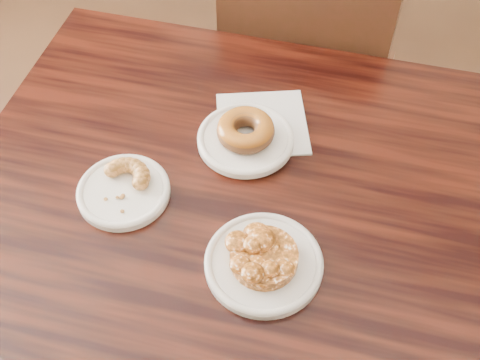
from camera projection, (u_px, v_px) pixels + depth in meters
The scene contains 9 objects.
cafe_table at pixel (220, 312), 1.26m from camera, with size 0.87×0.87×0.75m, color black.
chair_far at pixel (311, 85), 1.58m from camera, with size 0.41×0.41×0.90m, color black, non-canonical shape.
napkin at pixel (262, 123), 1.08m from camera, with size 0.16×0.16×0.00m, color silver.
plate_donut at pixel (246, 139), 1.04m from camera, with size 0.17×0.17×0.01m, color white.
plate_cruller at pixel (124, 192), 0.98m from camera, with size 0.15×0.15×0.01m, color white.
plate_fritter at pixel (264, 263), 0.90m from camera, with size 0.18×0.18×0.01m, color silver.
glazed_donut at pixel (246, 130), 1.03m from camera, with size 0.10×0.10×0.04m, color #934B15.
apple_fritter at pixel (264, 256), 0.88m from camera, with size 0.14×0.14×0.03m, color #472307, non-canonical shape.
cruller_fragment at pixel (122, 185), 0.96m from camera, with size 0.09×0.09×0.03m, color brown, non-canonical shape.
Camera 1 is at (0.13, -0.28, 1.54)m, focal length 45.00 mm.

